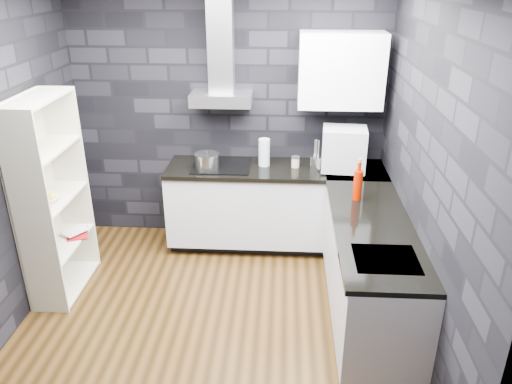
# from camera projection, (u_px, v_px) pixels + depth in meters

# --- Properties ---
(ground) EXTENTS (3.20, 3.20, 0.00)m
(ground) POSITION_uv_depth(u_px,v_px,m) (212.00, 320.00, 4.24)
(ground) COLOR #442B10
(wall_back) EXTENTS (3.20, 0.05, 2.70)m
(wall_back) POSITION_uv_depth(u_px,v_px,m) (229.00, 114.00, 5.17)
(wall_back) COLOR black
(wall_back) RESTS_ON ground
(wall_front) EXTENTS (3.20, 0.05, 2.70)m
(wall_front) POSITION_uv_depth(u_px,v_px,m) (149.00, 309.00, 2.21)
(wall_front) COLOR black
(wall_front) RESTS_ON ground
(wall_right) EXTENTS (0.05, 3.20, 2.70)m
(wall_right) POSITION_uv_depth(u_px,v_px,m) (428.00, 177.00, 3.60)
(wall_right) COLOR black
(wall_right) RESTS_ON ground
(toekick_back) EXTENTS (2.18, 0.50, 0.10)m
(toekick_back) POSITION_uv_depth(u_px,v_px,m) (275.00, 239.00, 5.41)
(toekick_back) COLOR black
(toekick_back) RESTS_ON ground
(toekick_right) EXTENTS (0.50, 1.78, 0.10)m
(toekick_right) POSITION_uv_depth(u_px,v_px,m) (370.00, 313.00, 4.24)
(toekick_right) COLOR black
(toekick_right) RESTS_ON ground
(counter_back_cab) EXTENTS (2.20, 0.60, 0.76)m
(counter_back_cab) POSITION_uv_depth(u_px,v_px,m) (275.00, 205.00, 5.20)
(counter_back_cab) COLOR silver
(counter_back_cab) RESTS_ON ground
(counter_right_cab) EXTENTS (0.60, 1.80, 0.76)m
(counter_right_cab) POSITION_uv_depth(u_px,v_px,m) (370.00, 270.00, 4.06)
(counter_right_cab) COLOR silver
(counter_right_cab) RESTS_ON ground
(counter_back_top) EXTENTS (2.20, 0.62, 0.04)m
(counter_back_top) POSITION_uv_depth(u_px,v_px,m) (276.00, 169.00, 5.03)
(counter_back_top) COLOR black
(counter_back_top) RESTS_ON counter_back_cab
(counter_right_top) EXTENTS (0.62, 1.80, 0.04)m
(counter_right_top) POSITION_uv_depth(u_px,v_px,m) (373.00, 227.00, 3.90)
(counter_right_top) COLOR black
(counter_right_top) RESTS_ON counter_right_cab
(counter_corner_top) EXTENTS (0.62, 0.62, 0.04)m
(counter_corner_top) POSITION_uv_depth(u_px,v_px,m) (356.00, 171.00, 4.99)
(counter_corner_top) COLOR black
(counter_corner_top) RESTS_ON counter_right_cab
(hood_body) EXTENTS (0.60, 0.34, 0.12)m
(hood_body) POSITION_uv_depth(u_px,v_px,m) (221.00, 99.00, 4.91)
(hood_body) COLOR #B8B7BC
(hood_body) RESTS_ON wall_back
(hood_chimney) EXTENTS (0.24, 0.20, 0.90)m
(hood_chimney) POSITION_uv_depth(u_px,v_px,m) (221.00, 44.00, 4.76)
(hood_chimney) COLOR #B8B7BC
(hood_chimney) RESTS_ON hood_body
(upper_cabinet) EXTENTS (0.80, 0.35, 0.70)m
(upper_cabinet) POSITION_uv_depth(u_px,v_px,m) (341.00, 70.00, 4.72)
(upper_cabinet) COLOR white
(upper_cabinet) RESTS_ON wall_back
(cooktop) EXTENTS (0.58, 0.50, 0.01)m
(cooktop) POSITION_uv_depth(u_px,v_px,m) (222.00, 165.00, 5.06)
(cooktop) COLOR black
(cooktop) RESTS_ON counter_back_top
(sink_rim) EXTENTS (0.44, 0.40, 0.01)m
(sink_rim) POSITION_uv_depth(u_px,v_px,m) (386.00, 259.00, 3.44)
(sink_rim) COLOR #B8B7BC
(sink_rim) RESTS_ON counter_right_top
(pot) EXTENTS (0.29, 0.29, 0.14)m
(pot) POSITION_uv_depth(u_px,v_px,m) (207.00, 162.00, 4.95)
(pot) COLOR #B2B2B7
(pot) RESTS_ON cooktop
(glass_vase) EXTENTS (0.14, 0.14, 0.28)m
(glass_vase) POSITION_uv_depth(u_px,v_px,m) (264.00, 152.00, 5.02)
(glass_vase) COLOR silver
(glass_vase) RESTS_ON counter_back_top
(storage_jar) EXTENTS (0.10, 0.10, 0.10)m
(storage_jar) POSITION_uv_depth(u_px,v_px,m) (295.00, 162.00, 5.01)
(storage_jar) COLOR #B9B086
(storage_jar) RESTS_ON counter_back_top
(utensil_crock) EXTENTS (0.12, 0.12, 0.14)m
(utensil_crock) POSITION_uv_depth(u_px,v_px,m) (315.00, 164.00, 4.92)
(utensil_crock) COLOR #B2B2B7
(utensil_crock) RESTS_ON counter_back_top
(appliance_garage) EXTENTS (0.44, 0.35, 0.42)m
(appliance_garage) POSITION_uv_depth(u_px,v_px,m) (344.00, 149.00, 4.85)
(appliance_garage) COLOR #B0B3B7
(appliance_garage) RESTS_ON counter_back_top
(red_bottle) EXTENTS (0.10, 0.10, 0.26)m
(red_bottle) POSITION_uv_depth(u_px,v_px,m) (358.00, 185.00, 4.28)
(red_bottle) COLOR #931600
(red_bottle) RESTS_ON counter_right_top
(bookshelf) EXTENTS (0.44, 0.84, 1.80)m
(bookshelf) POSITION_uv_depth(u_px,v_px,m) (53.00, 199.00, 4.33)
(bookshelf) COLOR beige
(bookshelf) RESTS_ON ground
(fruit_bowl) EXTENTS (0.24, 0.24, 0.05)m
(fruit_bowl) POSITION_uv_depth(u_px,v_px,m) (49.00, 198.00, 4.26)
(fruit_bowl) COLOR white
(fruit_bowl) RESTS_ON bookshelf
(book_red) EXTENTS (0.18, 0.09, 0.25)m
(book_red) POSITION_uv_depth(u_px,v_px,m) (65.00, 225.00, 4.59)
(book_red) COLOR maroon
(book_red) RESTS_ON bookshelf
(book_second) EXTENTS (0.14, 0.10, 0.22)m
(book_second) POSITION_uv_depth(u_px,v_px,m) (68.00, 219.00, 4.65)
(book_second) COLOR #B2B2B2
(book_second) RESTS_ON bookshelf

